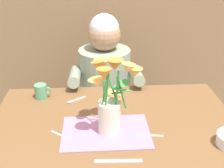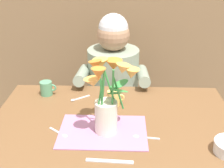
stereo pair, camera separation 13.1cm
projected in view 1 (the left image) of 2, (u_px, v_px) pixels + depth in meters
dining_table at (114, 138)px, 1.50m from camera, size 1.20×0.80×0.74m
seated_person at (105, 96)px, 2.09m from camera, size 0.45×0.47×1.14m
striped_placemat at (106, 132)px, 1.37m from camera, size 0.40×0.28×0.00m
flower_vase at (110, 96)px, 1.30m from camera, size 0.24×0.23×0.37m
dinner_knife at (118, 161)px, 1.19m from camera, size 0.19×0.03×0.00m
tea_cup at (41, 91)px, 1.67m from camera, size 0.09×0.07×0.08m
coffee_cup at (111, 98)px, 1.59m from camera, size 0.09×0.07×0.08m
spoon_0 at (74, 101)px, 1.64m from camera, size 0.10×0.08×0.01m
spoon_1 at (64, 137)px, 1.34m from camera, size 0.10×0.09×0.01m
spoon_2 at (146, 135)px, 1.35m from camera, size 0.12×0.03×0.01m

